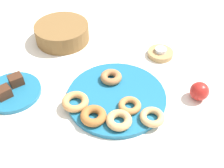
# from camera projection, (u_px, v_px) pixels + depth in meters

# --- Properties ---
(ground_plane) EXTENTS (2.40, 2.40, 0.00)m
(ground_plane) POSITION_uv_depth(u_px,v_px,m) (116.00, 99.00, 0.99)
(ground_plane) COLOR white
(donut_plate) EXTENTS (0.35, 0.35, 0.02)m
(donut_plate) POSITION_uv_depth(u_px,v_px,m) (116.00, 97.00, 0.98)
(donut_plate) COLOR #1E6B93
(donut_plate) RESTS_ON ground_plane
(donut_0) EXTENTS (0.11, 0.11, 0.02)m
(donut_0) POSITION_uv_depth(u_px,v_px,m) (152.00, 117.00, 0.89)
(donut_0) COLOR tan
(donut_0) RESTS_ON donut_plate
(donut_1) EXTENTS (0.11, 0.11, 0.03)m
(donut_1) POSITION_uv_depth(u_px,v_px,m) (111.00, 77.00, 1.02)
(donut_1) COLOR #B27547
(donut_1) RESTS_ON donut_plate
(donut_2) EXTENTS (0.10, 0.10, 0.03)m
(donut_2) POSITION_uv_depth(u_px,v_px,m) (93.00, 116.00, 0.89)
(donut_2) COLOR #AD6B33
(donut_2) RESTS_ON donut_plate
(donut_3) EXTENTS (0.13, 0.13, 0.02)m
(donut_3) POSITION_uv_depth(u_px,v_px,m) (75.00, 102.00, 0.94)
(donut_3) COLOR tan
(donut_3) RESTS_ON donut_plate
(donut_4) EXTENTS (0.11, 0.11, 0.03)m
(donut_4) POSITION_uv_depth(u_px,v_px,m) (119.00, 120.00, 0.88)
(donut_4) COLOR tan
(donut_4) RESTS_ON donut_plate
(donut_5) EXTENTS (0.08, 0.08, 0.02)m
(donut_5) POSITION_uv_depth(u_px,v_px,m) (130.00, 106.00, 0.93)
(donut_5) COLOR #C6844C
(donut_5) RESTS_ON donut_plate
(cake_plate) EXTENTS (0.20, 0.20, 0.02)m
(cake_plate) POSITION_uv_depth(u_px,v_px,m) (13.00, 92.00, 1.00)
(cake_plate) COLOR #1E6B93
(cake_plate) RESTS_ON ground_plane
(brownie_near) EXTENTS (0.05, 0.05, 0.04)m
(brownie_near) POSITION_uv_depth(u_px,v_px,m) (4.00, 92.00, 0.96)
(brownie_near) COLOR #472819
(brownie_near) RESTS_ON cake_plate
(brownie_far) EXTENTS (0.05, 0.04, 0.04)m
(brownie_far) POSITION_uv_depth(u_px,v_px,m) (16.00, 80.00, 1.01)
(brownie_far) COLOR #472819
(brownie_far) RESTS_ON cake_plate
(candle_holder) EXTENTS (0.11, 0.11, 0.02)m
(candle_holder) POSITION_uv_depth(u_px,v_px,m) (160.00, 53.00, 1.16)
(candle_holder) COLOR tan
(candle_holder) RESTS_ON ground_plane
(tealight) EXTENTS (0.05, 0.05, 0.01)m
(tealight) POSITION_uv_depth(u_px,v_px,m) (161.00, 50.00, 1.15)
(tealight) COLOR silver
(tealight) RESTS_ON candle_holder
(basket) EXTENTS (0.28, 0.28, 0.08)m
(basket) POSITION_uv_depth(u_px,v_px,m) (62.00, 33.00, 1.22)
(basket) COLOR brown
(basket) RESTS_ON ground_plane
(apple) EXTENTS (0.07, 0.07, 0.07)m
(apple) POSITION_uv_depth(u_px,v_px,m) (199.00, 91.00, 0.97)
(apple) COLOR red
(apple) RESTS_ON ground_plane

